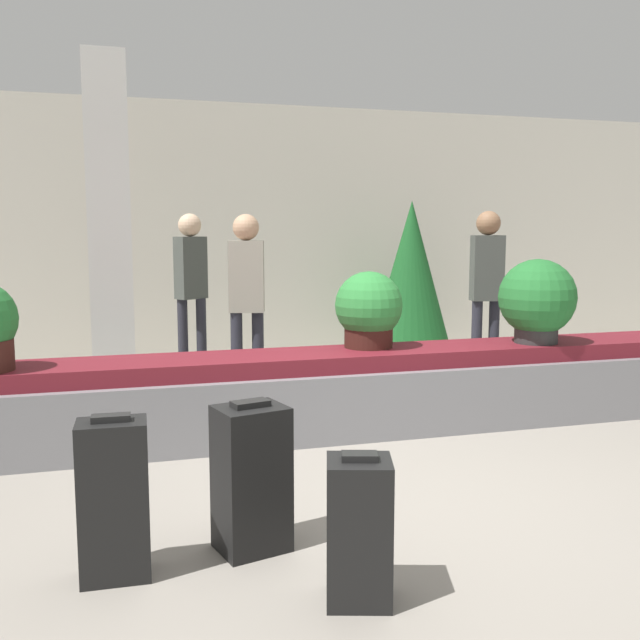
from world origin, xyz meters
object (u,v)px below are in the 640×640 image
at_px(suitcase_2, 359,530).
at_px(suitcase_3, 251,478).
at_px(pillar, 109,228).
at_px(suitcase_1, 114,499).
at_px(potted_plant_2, 537,300).
at_px(decorated_tree, 411,271).
at_px(traveler_2, 487,279).
at_px(potted_plant_0, 369,310).
at_px(traveler_1, 247,289).
at_px(traveler_0, 191,279).

height_order(suitcase_2, suitcase_3, suitcase_3).
bearing_deg(pillar, suitcase_1, -90.14).
bearing_deg(potted_plant_2, decorated_tree, 85.52).
height_order(potted_plant_2, decorated_tree, decorated_tree).
bearing_deg(suitcase_3, suitcase_1, 175.37).
xyz_separation_m(suitcase_1, traveler_2, (3.75, 3.37, 0.71)).
bearing_deg(potted_plant_0, suitcase_3, -123.82).
relative_size(pillar, suitcase_2, 4.91).
bearing_deg(pillar, decorated_tree, 20.22).
bearing_deg(traveler_2, traveler_1, -165.77).
relative_size(suitcase_3, potted_plant_2, 1.08).
relative_size(potted_plant_2, traveler_0, 0.40).
distance_m(pillar, suitcase_2, 4.60).
relative_size(traveler_2, decorated_tree, 0.91).
bearing_deg(traveler_0, pillar, 10.96).
bearing_deg(suitcase_2, potted_plant_2, 61.88).
bearing_deg(decorated_tree, traveler_1, -142.29).
height_order(pillar, traveler_0, pillar).
bearing_deg(potted_plant_0, traveler_1, 124.73).
xyz_separation_m(suitcase_2, traveler_2, (2.75, 3.88, 0.76)).
xyz_separation_m(pillar, potted_plant_0, (1.98, -1.69, -0.66)).
bearing_deg(pillar, potted_plant_2, -28.74).
relative_size(suitcase_3, potted_plant_0, 1.23).
bearing_deg(suitcase_2, decorated_tree, 81.37).
xyz_separation_m(pillar, suitcase_2, (0.99, -4.30, -1.29)).
distance_m(suitcase_3, traveler_2, 4.55).
relative_size(traveler_0, decorated_tree, 0.90).
distance_m(suitcase_1, suitcase_2, 1.12).
xyz_separation_m(suitcase_1, potted_plant_2, (3.41, 1.93, 0.63)).
xyz_separation_m(pillar, suitcase_3, (0.64, -3.68, -1.23)).
bearing_deg(potted_plant_0, suitcase_2, -110.78).
bearing_deg(traveler_2, suitcase_3, -122.27).
relative_size(potted_plant_0, potted_plant_2, 0.87).
bearing_deg(suitcase_1, traveler_1, 71.62).
xyz_separation_m(suitcase_2, decorated_tree, (2.67, 5.65, 0.75)).
height_order(pillar, potted_plant_0, pillar).
bearing_deg(suitcase_1, pillar, 91.88).
height_order(suitcase_3, potted_plant_0, potted_plant_0).
height_order(suitcase_1, potted_plant_0, potted_plant_0).
height_order(traveler_0, decorated_tree, decorated_tree).
xyz_separation_m(pillar, traveler_2, (3.74, -0.42, -0.53)).
relative_size(traveler_0, traveler_1, 1.02).
bearing_deg(suitcase_2, traveler_0, 108.53).
distance_m(pillar, potted_plant_0, 2.68).
bearing_deg(potted_plant_2, pillar, 151.26).
distance_m(potted_plant_2, traveler_0, 3.67).
xyz_separation_m(traveler_1, traveler_2, (2.54, 0.13, 0.04)).
bearing_deg(potted_plant_2, suitcase_2, -134.78).
bearing_deg(traveler_1, potted_plant_0, 139.16).
xyz_separation_m(traveler_0, traveler_2, (2.92, -1.16, 0.01)).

